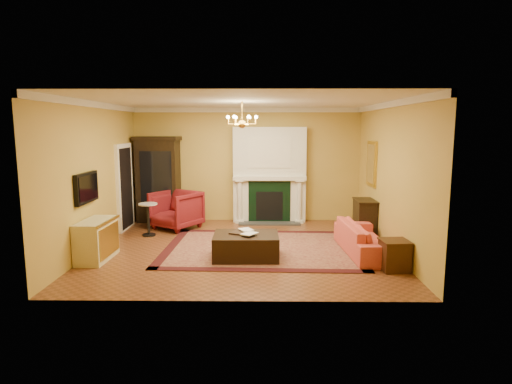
{
  "coord_description": "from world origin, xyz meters",
  "views": [
    {
      "loc": [
        0.39,
        -8.62,
        2.48
      ],
      "look_at": [
        0.27,
        0.3,
        1.14
      ],
      "focal_mm": 30.0,
      "sensor_mm": 36.0,
      "label": 1
    }
  ],
  "objects_px": {
    "wingback_armchair": "(176,208)",
    "console_table": "(365,218)",
    "commode": "(96,240)",
    "coral_sofa": "(366,234)",
    "leather_ottoman": "(246,246)",
    "pedestal_table": "(148,217)",
    "end_table": "(394,256)",
    "china_cabinet": "(158,182)"
  },
  "relations": [
    {
      "from": "wingback_armchair",
      "to": "coral_sofa",
      "type": "xyz_separation_m",
      "value": [
        4.18,
        -2.09,
        -0.11
      ]
    },
    {
      "from": "wingback_armchair",
      "to": "end_table",
      "type": "xyz_separation_m",
      "value": [
        4.44,
        -3.1,
        -0.26
      ]
    },
    {
      "from": "wingback_armchair",
      "to": "commode",
      "type": "relative_size",
      "value": 1.01
    },
    {
      "from": "coral_sofa",
      "to": "console_table",
      "type": "xyz_separation_m",
      "value": [
        0.32,
        1.43,
        0.0
      ]
    },
    {
      "from": "wingback_armchair",
      "to": "pedestal_table",
      "type": "distance_m",
      "value": 0.9
    },
    {
      "from": "pedestal_table",
      "to": "console_table",
      "type": "xyz_separation_m",
      "value": [
        5.0,
        0.09,
        -0.04
      ]
    },
    {
      "from": "pedestal_table",
      "to": "console_table",
      "type": "height_order",
      "value": "console_table"
    },
    {
      "from": "end_table",
      "to": "leather_ottoman",
      "type": "height_order",
      "value": "end_table"
    },
    {
      "from": "commode",
      "to": "coral_sofa",
      "type": "bearing_deg",
      "value": 6.99
    },
    {
      "from": "end_table",
      "to": "console_table",
      "type": "bearing_deg",
      "value": 88.59
    },
    {
      "from": "wingback_armchair",
      "to": "coral_sofa",
      "type": "distance_m",
      "value": 4.68
    },
    {
      "from": "commode",
      "to": "coral_sofa",
      "type": "xyz_separation_m",
      "value": [
        5.19,
        0.47,
        0.02
      ]
    },
    {
      "from": "pedestal_table",
      "to": "leather_ottoman",
      "type": "distance_m",
      "value": 2.87
    },
    {
      "from": "china_cabinet",
      "to": "console_table",
      "type": "height_order",
      "value": "china_cabinet"
    },
    {
      "from": "commode",
      "to": "end_table",
      "type": "height_order",
      "value": "commode"
    },
    {
      "from": "console_table",
      "to": "leather_ottoman",
      "type": "distance_m",
      "value": 3.23
    },
    {
      "from": "leather_ottoman",
      "to": "china_cabinet",
      "type": "bearing_deg",
      "value": 126.17
    },
    {
      "from": "end_table",
      "to": "pedestal_table",
      "type": "bearing_deg",
      "value": 154.51
    },
    {
      "from": "china_cabinet",
      "to": "wingback_armchair",
      "type": "xyz_separation_m",
      "value": [
        0.6,
        -0.75,
        -0.57
      ]
    },
    {
      "from": "pedestal_table",
      "to": "coral_sofa",
      "type": "xyz_separation_m",
      "value": [
        4.68,
        -1.34,
        -0.04
      ]
    },
    {
      "from": "leather_ottoman",
      "to": "console_table",
      "type": "bearing_deg",
      "value": 32.55
    },
    {
      "from": "wingback_armchair",
      "to": "leather_ottoman",
      "type": "relative_size",
      "value": 0.84
    },
    {
      "from": "pedestal_table",
      "to": "leather_ottoman",
      "type": "bearing_deg",
      "value": -36.16
    },
    {
      "from": "china_cabinet",
      "to": "leather_ottoman",
      "type": "distance_m",
      "value": 4.08
    },
    {
      "from": "china_cabinet",
      "to": "leather_ottoman",
      "type": "height_order",
      "value": "china_cabinet"
    },
    {
      "from": "wingback_armchair",
      "to": "commode",
      "type": "xyz_separation_m",
      "value": [
        -1.01,
        -2.55,
        -0.13
      ]
    },
    {
      "from": "coral_sofa",
      "to": "end_table",
      "type": "xyz_separation_m",
      "value": [
        0.26,
        -1.01,
        -0.15
      ]
    },
    {
      "from": "wingback_armchair",
      "to": "pedestal_table",
      "type": "xyz_separation_m",
      "value": [
        -0.5,
        -0.74,
        -0.07
      ]
    },
    {
      "from": "wingback_armchair",
      "to": "console_table",
      "type": "xyz_separation_m",
      "value": [
        4.5,
        -0.65,
        -0.11
      ]
    },
    {
      "from": "wingback_armchair",
      "to": "coral_sofa",
      "type": "relative_size",
      "value": 0.5
    },
    {
      "from": "coral_sofa",
      "to": "commode",
      "type": "bearing_deg",
      "value": 92.05
    },
    {
      "from": "pedestal_table",
      "to": "end_table",
      "type": "relative_size",
      "value": 1.48
    },
    {
      "from": "wingback_armchair",
      "to": "console_table",
      "type": "bearing_deg",
      "value": 25.02
    },
    {
      "from": "end_table",
      "to": "coral_sofa",
      "type": "bearing_deg",
      "value": 104.26
    },
    {
      "from": "coral_sofa",
      "to": "pedestal_table",
      "type": "bearing_deg",
      "value": 70.93
    },
    {
      "from": "leather_ottoman",
      "to": "end_table",
      "type": "bearing_deg",
      "value": -15.23
    },
    {
      "from": "pedestal_table",
      "to": "leather_ottoman",
      "type": "height_order",
      "value": "pedestal_table"
    },
    {
      "from": "pedestal_table",
      "to": "end_table",
      "type": "bearing_deg",
      "value": -25.49
    },
    {
      "from": "console_table",
      "to": "leather_ottoman",
      "type": "bearing_deg",
      "value": -145.54
    },
    {
      "from": "china_cabinet",
      "to": "pedestal_table",
      "type": "bearing_deg",
      "value": -79.95
    },
    {
      "from": "commode",
      "to": "end_table",
      "type": "relative_size",
      "value": 1.98
    },
    {
      "from": "china_cabinet",
      "to": "coral_sofa",
      "type": "xyz_separation_m",
      "value": [
        4.78,
        -2.83,
        -0.68
      ]
    }
  ]
}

